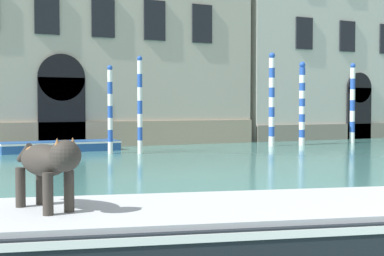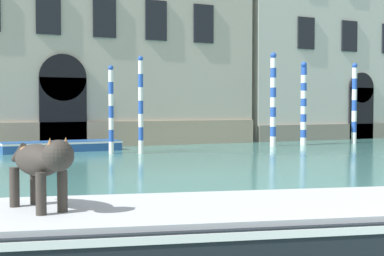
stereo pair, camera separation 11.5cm
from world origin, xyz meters
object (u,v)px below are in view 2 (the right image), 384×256
at_px(dog_on_deck, 41,162).
at_px(mooring_pole_3, 141,104).
at_px(mooring_pole_2, 273,99).
at_px(boat_foreground, 130,237).
at_px(mooring_pole_5, 111,109).
at_px(mooring_pole_4, 304,103).
at_px(boat_moored_near_palazzo, 61,146).
at_px(mooring_pole_0, 354,103).

height_order(dog_on_deck, mooring_pole_3, mooring_pole_3).
bearing_deg(mooring_pole_2, mooring_pole_3, -170.10).
distance_m(boat_foreground, mooring_pole_2, 19.68).
bearing_deg(mooring_pole_5, mooring_pole_2, 5.03).
xyz_separation_m(boat_foreground, mooring_pole_4, (13.67, 15.39, 1.65)).
xyz_separation_m(boat_moored_near_palazzo, mooring_pole_2, (9.61, -1.18, 1.99)).
bearing_deg(dog_on_deck, mooring_pole_5, 142.77).
bearing_deg(mooring_pole_4, mooring_pole_5, -176.42).
distance_m(dog_on_deck, mooring_pole_3, 15.27).
height_order(dog_on_deck, mooring_pole_4, mooring_pole_4).
height_order(mooring_pole_0, mooring_pole_2, mooring_pole_2).
xyz_separation_m(mooring_pole_2, mooring_pole_3, (-6.95, -1.21, -0.28)).
bearing_deg(mooring_pole_3, mooring_pole_5, 154.38).
relative_size(boat_moored_near_palazzo, mooring_pole_3, 1.28).
distance_m(mooring_pole_0, mooring_pole_4, 3.30).
xyz_separation_m(boat_moored_near_palazzo, mooring_pole_0, (14.56, -1.07, 1.83)).
distance_m(boat_moored_near_palazzo, mooring_pole_4, 11.49).
xyz_separation_m(dog_on_deck, mooring_pole_3, (5.98, 14.03, 0.69)).
bearing_deg(mooring_pole_3, mooring_pole_2, 9.90).
xyz_separation_m(mooring_pole_3, mooring_pole_4, (8.61, 1.11, 0.09)).
height_order(boat_foreground, mooring_pole_4, mooring_pole_4).
xyz_separation_m(boat_foreground, mooring_pole_3, (5.05, 14.27, 1.56)).
height_order(boat_foreground, mooring_pole_0, mooring_pole_0).
relative_size(boat_moored_near_palazzo, mooring_pole_0, 1.20).
bearing_deg(mooring_pole_4, boat_foreground, -131.61).
xyz_separation_m(boat_moored_near_palazzo, mooring_pole_5, (1.60, -1.88, 1.53)).
xyz_separation_m(mooring_pole_0, mooring_pole_5, (-12.97, -0.82, -0.30)).
xyz_separation_m(dog_on_deck, boat_moored_near_palazzo, (3.32, 16.42, -1.02)).
relative_size(mooring_pole_2, mooring_pole_4, 1.09).
distance_m(dog_on_deck, mooring_pole_0, 23.59).
bearing_deg(boat_moored_near_palazzo, mooring_pole_2, -9.48).
xyz_separation_m(boat_foreground, mooring_pole_2, (12.00, 15.49, 1.84)).
height_order(mooring_pole_2, mooring_pole_3, mooring_pole_2).
bearing_deg(mooring_pole_0, dog_on_deck, -139.35).
height_order(dog_on_deck, mooring_pole_2, mooring_pole_2).
relative_size(mooring_pole_0, mooring_pole_3, 1.06).
distance_m(boat_moored_near_palazzo, mooring_pole_3, 3.97).
height_order(boat_foreground, mooring_pole_5, mooring_pole_5).
height_order(mooring_pole_0, mooring_pole_3, mooring_pole_0).
xyz_separation_m(dog_on_deck, mooring_pole_4, (14.59, 15.14, 0.78)).
xyz_separation_m(boat_moored_near_palazzo, mooring_pole_4, (11.27, -1.28, 1.80)).
relative_size(mooring_pole_2, mooring_pole_3, 1.14).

